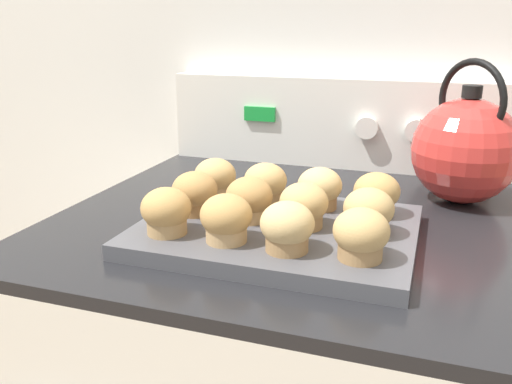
% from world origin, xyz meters
% --- Properties ---
extents(wall_back, '(8.00, 0.05, 2.40)m').
position_xyz_m(wall_back, '(0.00, 0.74, 1.20)').
color(wall_back, silver).
rests_on(wall_back, ground_plane).
extents(control_panel, '(0.72, 0.07, 0.18)m').
position_xyz_m(control_panel, '(0.00, 0.68, 1.00)').
color(control_panel, white).
rests_on(control_panel, stove_range).
extents(muffin_pan, '(0.38, 0.29, 0.02)m').
position_xyz_m(muffin_pan, '(-0.00, 0.25, 0.92)').
color(muffin_pan, '#4C4C51').
rests_on(muffin_pan, stove_range).
extents(muffin_r0_c0, '(0.07, 0.07, 0.06)m').
position_xyz_m(muffin_r0_c0, '(-0.13, 0.17, 0.96)').
color(muffin_r0_c0, tan).
rests_on(muffin_r0_c0, muffin_pan).
extents(muffin_r0_c1, '(0.07, 0.07, 0.06)m').
position_xyz_m(muffin_r0_c1, '(-0.04, 0.17, 0.96)').
color(muffin_r0_c1, tan).
rests_on(muffin_r0_c1, muffin_pan).
extents(muffin_r0_c2, '(0.07, 0.07, 0.06)m').
position_xyz_m(muffin_r0_c2, '(0.04, 0.17, 0.96)').
color(muffin_r0_c2, '#A37A4C').
rests_on(muffin_r0_c2, muffin_pan).
extents(muffin_r0_c3, '(0.07, 0.07, 0.06)m').
position_xyz_m(muffin_r0_c3, '(0.13, 0.17, 0.96)').
color(muffin_r0_c3, '#A37A4C').
rests_on(muffin_r0_c3, muffin_pan).
extents(muffin_r1_c0, '(0.07, 0.07, 0.06)m').
position_xyz_m(muffin_r1_c0, '(-0.13, 0.26, 0.96)').
color(muffin_r1_c0, olive).
rests_on(muffin_r1_c0, muffin_pan).
extents(muffin_r1_c1, '(0.07, 0.07, 0.06)m').
position_xyz_m(muffin_r1_c1, '(-0.04, 0.26, 0.96)').
color(muffin_r1_c1, tan).
rests_on(muffin_r1_c1, muffin_pan).
extents(muffin_r1_c2, '(0.07, 0.07, 0.06)m').
position_xyz_m(muffin_r1_c2, '(0.04, 0.25, 0.96)').
color(muffin_r1_c2, '#A37A4C').
rests_on(muffin_r1_c2, muffin_pan).
extents(muffin_r1_c3, '(0.07, 0.07, 0.06)m').
position_xyz_m(muffin_r1_c3, '(0.12, 0.26, 0.96)').
color(muffin_r1_c3, tan).
rests_on(muffin_r1_c3, muffin_pan).
extents(muffin_r2_c0, '(0.07, 0.07, 0.06)m').
position_xyz_m(muffin_r2_c0, '(-0.13, 0.34, 0.96)').
color(muffin_r2_c0, tan).
rests_on(muffin_r2_c0, muffin_pan).
extents(muffin_r2_c1, '(0.07, 0.07, 0.06)m').
position_xyz_m(muffin_r2_c1, '(-0.05, 0.34, 0.96)').
color(muffin_r2_c1, '#A37A4C').
rests_on(muffin_r2_c1, muffin_pan).
extents(muffin_r2_c2, '(0.07, 0.07, 0.06)m').
position_xyz_m(muffin_r2_c2, '(0.04, 0.34, 0.96)').
color(muffin_r2_c2, '#A37A4C').
rests_on(muffin_r2_c2, muffin_pan).
extents(muffin_r2_c3, '(0.07, 0.07, 0.06)m').
position_xyz_m(muffin_r2_c3, '(0.12, 0.34, 0.96)').
color(muffin_r2_c3, olive).
rests_on(muffin_r2_c3, muffin_pan).
extents(tea_kettle, '(0.19, 0.18, 0.24)m').
position_xyz_m(tea_kettle, '(0.25, 0.51, 1.00)').
color(tea_kettle, red).
rests_on(tea_kettle, stove_range).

